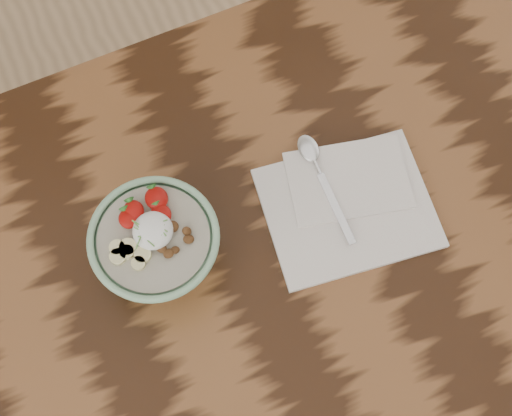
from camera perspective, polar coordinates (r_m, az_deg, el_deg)
The scene contains 4 objects.
table at distance 106.23cm, azimuth 0.71°, elevation -8.31°, with size 160.00×90.00×75.00cm.
breakfast_bowl at distance 93.98cm, azimuth -7.96°, elevation -2.98°, with size 16.89×16.89×11.52cm.
napkin at distance 101.50cm, azimuth 7.36°, elevation 0.48°, with size 25.45×22.01×1.42cm.
spoon at distance 102.02cm, azimuth 4.76°, elevation 3.61°, with size 3.17×17.79×0.93cm.
Camera 1 is at (-10.53, -20.30, 169.44)cm, focal length 50.00 mm.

